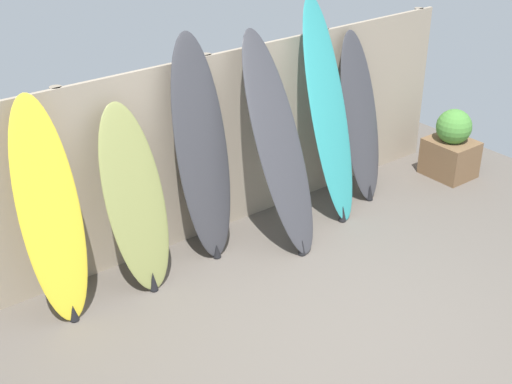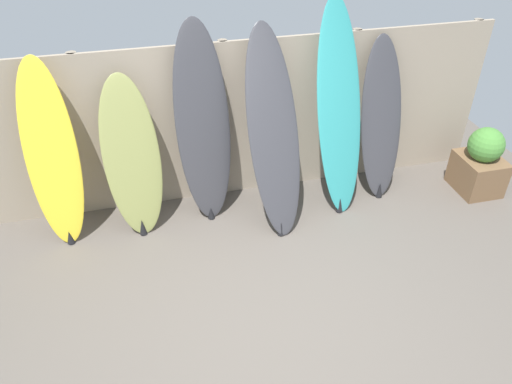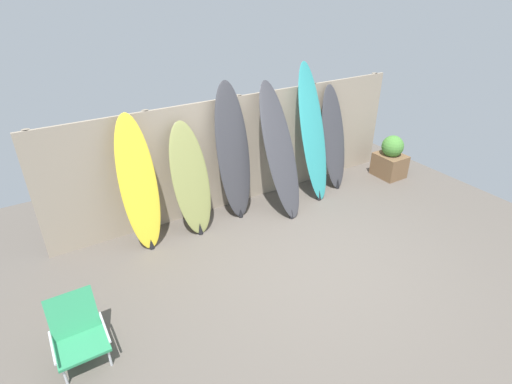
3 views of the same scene
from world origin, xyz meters
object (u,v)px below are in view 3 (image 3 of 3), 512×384
beach_chair (77,330)px  planter_box (391,158)px  surfboard_teal_4 (313,135)px  surfboard_yellow_0 (139,185)px  surfboard_olive_1 (191,180)px  surfboard_charcoal_5 (334,139)px  surfboard_charcoal_2 (233,153)px  surfboard_charcoal_3 (280,152)px

beach_chair → planter_box: bearing=23.8°
surfboard_teal_4 → beach_chair: surfboard_teal_4 is taller
beach_chair → surfboard_yellow_0: bearing=64.6°
surfboard_olive_1 → beach_chair: (-1.91, -1.52, -0.49)m
surfboard_yellow_0 → surfboard_charcoal_5: bearing=0.3°
surfboard_charcoal_2 → surfboard_charcoal_3: size_ratio=1.03×
surfboard_olive_1 → surfboard_teal_4: (2.16, -0.06, 0.28)m
surfboard_teal_4 → beach_chair: bearing=-160.2°
surfboard_charcoal_2 → surfboard_charcoal_3: (0.67, -0.27, -0.03)m
planter_box → surfboard_charcoal_2: bearing=173.1°
surfboard_yellow_0 → surfboard_charcoal_3: (2.15, -0.22, 0.08)m
surfboard_charcoal_3 → planter_box: 2.56m
surfboard_olive_1 → surfboard_charcoal_2: 0.78m
surfboard_yellow_0 → surfboard_charcoal_5: (3.45, 0.02, -0.05)m
surfboard_charcoal_2 → planter_box: (3.14, -0.38, -0.68)m
surfboard_teal_4 → planter_box: surfboard_teal_4 is taller
surfboard_olive_1 → surfboard_teal_4: bearing=-1.5°
surfboard_yellow_0 → surfboard_charcoal_5: size_ratio=1.05×
surfboard_charcoal_3 → beach_chair: (-3.32, -1.33, -0.68)m
surfboard_charcoal_2 → beach_chair: surfboard_charcoal_2 is taller
surfboard_yellow_0 → beach_chair: (-1.18, -1.55, -0.60)m
surfboard_olive_1 → surfboard_teal_4: surfboard_teal_4 is taller
surfboard_charcoal_3 → surfboard_charcoal_2: bearing=157.7°
surfboard_charcoal_2 → surfboard_charcoal_5: bearing=-1.2°
planter_box → surfboard_yellow_0: bearing=176.0°
surfboard_charcoal_5 → surfboard_charcoal_2: bearing=178.8°
surfboard_olive_1 → beach_chair: surfboard_olive_1 is taller
surfboard_charcoal_3 → surfboard_charcoal_5: 1.33m
surfboard_charcoal_3 → surfboard_yellow_0: bearing=174.2°
surfboard_yellow_0 → surfboard_charcoal_2: bearing=2.2°
surfboard_charcoal_2 → planter_box: 3.24m
surfboard_olive_1 → surfboard_yellow_0: bearing=178.2°
surfboard_teal_4 → surfboard_charcoal_5: 0.60m
surfboard_charcoal_3 → surfboard_charcoal_5: (1.30, 0.23, -0.13)m
surfboard_yellow_0 → surfboard_charcoal_2: 1.49m
surfboard_olive_1 → surfboard_charcoal_5: 2.71m
surfboard_teal_4 → planter_box: bearing=-7.9°
beach_chair → surfboard_teal_4: bearing=31.7°
surfboard_charcoal_2 → surfboard_charcoal_3: 0.72m
surfboard_teal_4 → surfboard_charcoal_2: bearing=174.4°
surfboard_yellow_0 → surfboard_charcoal_3: surfboard_charcoal_3 is taller
surfboard_charcoal_2 → surfboard_teal_4: bearing=-5.6°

